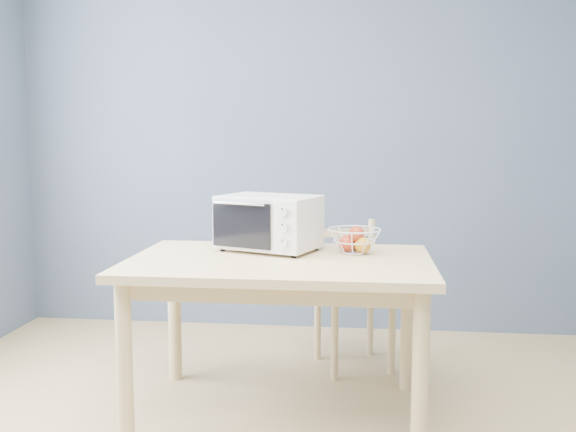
# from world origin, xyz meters

# --- Properties ---
(room) EXTENTS (4.01, 4.51, 2.61)m
(room) POSITION_xyz_m (0.00, 0.00, 1.30)
(room) COLOR tan
(room) RESTS_ON ground
(dining_table) EXTENTS (1.40, 0.90, 0.75)m
(dining_table) POSITION_xyz_m (-0.03, 0.83, 0.65)
(dining_table) COLOR #DEC285
(dining_table) RESTS_ON ground
(toaster_oven) EXTENTS (0.55, 0.46, 0.27)m
(toaster_oven) POSITION_xyz_m (-0.13, 1.04, 0.89)
(toaster_oven) COLOR white
(toaster_oven) RESTS_ON dining_table
(fruit_basket) EXTENTS (0.29, 0.29, 0.13)m
(fruit_basket) POSITION_xyz_m (0.31, 1.01, 0.82)
(fruit_basket) COLOR silver
(fruit_basket) RESTS_ON dining_table
(dining_chair) EXTENTS (0.50, 0.50, 0.83)m
(dining_chair) POSITION_xyz_m (0.29, 1.54, 0.41)
(dining_chair) COLOR #DEC285
(dining_chair) RESTS_ON ground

